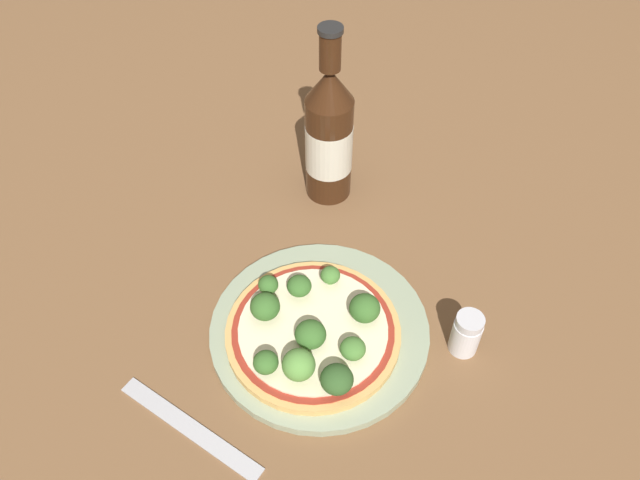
% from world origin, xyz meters
% --- Properties ---
extents(ground_plane, '(3.00, 3.00, 0.00)m').
position_xyz_m(ground_plane, '(0.00, 0.00, 0.00)').
color(ground_plane, brown).
extents(plate, '(0.25, 0.25, 0.01)m').
position_xyz_m(plate, '(0.00, -0.02, 0.01)').
color(plate, '#93A384').
rests_on(plate, ground_plane).
extents(pizza, '(0.19, 0.19, 0.01)m').
position_xyz_m(pizza, '(-0.01, -0.02, 0.02)').
color(pizza, tan).
rests_on(pizza, plate).
extents(broccoli_floret_0, '(0.03, 0.03, 0.03)m').
position_xyz_m(broccoli_floret_0, '(-0.08, -0.02, 0.04)').
color(broccoli_floret_0, '#7A9E5B').
rests_on(broccoli_floret_0, pizza).
extents(broccoli_floret_1, '(0.03, 0.03, 0.02)m').
position_xyz_m(broccoli_floret_1, '(-0.01, -0.07, 0.04)').
color(broccoli_floret_1, '#7A9E5B').
rests_on(broccoli_floret_1, pizza).
extents(broccoli_floret_2, '(0.03, 0.03, 0.03)m').
position_xyz_m(broccoli_floret_2, '(0.04, -0.05, 0.04)').
color(broccoli_floret_2, '#7A9E5B').
rests_on(broccoli_floret_2, pizza).
extents(broccoli_floret_3, '(0.03, 0.03, 0.04)m').
position_xyz_m(broccoli_floret_3, '(-0.06, -0.05, 0.05)').
color(broccoli_floret_3, '#7A9E5B').
rests_on(broccoli_floret_3, pizza).
extents(broccoli_floret_4, '(0.03, 0.03, 0.03)m').
position_xyz_m(broccoli_floret_4, '(-0.03, -0.03, 0.04)').
color(broccoli_floret_4, '#7A9E5B').
rests_on(broccoli_floret_4, pizza).
extents(broccoli_floret_5, '(0.03, 0.03, 0.03)m').
position_xyz_m(broccoli_floret_5, '(-0.04, 0.03, 0.04)').
color(broccoli_floret_5, '#7A9E5B').
rests_on(broccoli_floret_5, pizza).
extents(broccoli_floret_6, '(0.03, 0.03, 0.03)m').
position_xyz_m(broccoli_floret_6, '(0.01, 0.03, 0.04)').
color(broccoli_floret_6, '#7A9E5B').
rests_on(broccoli_floret_6, pizza).
extents(broccoli_floret_7, '(0.03, 0.03, 0.03)m').
position_xyz_m(broccoli_floret_7, '(-0.05, -0.08, 0.04)').
color(broccoli_floret_7, '#7A9E5B').
rests_on(broccoli_floret_7, pizza).
extents(broccoli_floret_8, '(0.02, 0.02, 0.03)m').
position_xyz_m(broccoli_floret_8, '(-0.01, 0.05, 0.04)').
color(broccoli_floret_8, '#7A9E5B').
rests_on(broccoli_floret_8, pizza).
extents(broccoli_floret_9, '(0.02, 0.02, 0.02)m').
position_xyz_m(broccoli_floret_9, '(0.05, 0.01, 0.04)').
color(broccoli_floret_9, '#7A9E5B').
rests_on(broccoli_floret_9, pizza).
extents(beer_bottle, '(0.06, 0.06, 0.25)m').
position_xyz_m(beer_bottle, '(0.18, 0.14, 0.10)').
color(beer_bottle, '#381E0F').
rests_on(beer_bottle, ground_plane).
extents(pepper_shaker, '(0.03, 0.03, 0.06)m').
position_xyz_m(pepper_shaker, '(0.10, -0.14, 0.03)').
color(pepper_shaker, silver).
rests_on(pepper_shaker, ground_plane).
extents(fork, '(0.05, 0.18, 0.00)m').
position_xyz_m(fork, '(-0.17, -0.00, 0.00)').
color(fork, '#B2B2B7').
rests_on(fork, ground_plane).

